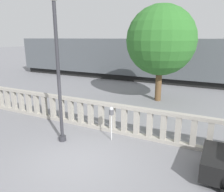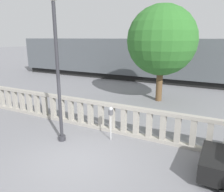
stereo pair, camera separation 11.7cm
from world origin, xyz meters
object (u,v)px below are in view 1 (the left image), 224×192
lamppost (58,61)px  tree_left (161,41)px  train_near (125,58)px  parking_meter (111,113)px

lamppost → tree_left: (1.79, 7.30, 0.62)m
train_near → tree_left: 8.35m
parking_meter → train_near: size_ratio=0.06×
parking_meter → train_near: bearing=111.4°
parking_meter → train_near: train_near is taller
lamppost → parking_meter: 2.78m
lamppost → parking_meter: lamppost is taller
lamppost → train_near: 14.11m
lamppost → tree_left: bearing=76.2°
train_near → tree_left: size_ratio=3.97×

